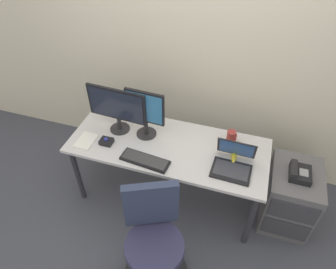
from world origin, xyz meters
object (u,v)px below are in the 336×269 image
at_px(coffee_mug, 231,136).
at_px(paper_notepad, 86,141).
at_px(desk_phone, 299,173).
at_px(monitor_side, 145,111).
at_px(office_chair, 154,242).
at_px(laptop, 233,163).
at_px(keyboard, 145,160).
at_px(file_cabinet, 289,197).
at_px(trackball_mouse, 106,141).
at_px(banana, 234,155).
at_px(monitor_main, 117,107).

height_order(coffee_mug, paper_notepad, coffee_mug).
relative_size(desk_phone, monitor_side, 0.44).
bearing_deg(paper_notepad, office_chair, -34.63).
bearing_deg(paper_notepad, laptop, 3.93).
relative_size(desk_phone, keyboard, 0.47).
bearing_deg(keyboard, file_cabinet, 14.69).
xyz_separation_m(monitor_side, paper_notepad, (-0.47, -0.25, -0.26)).
bearing_deg(desk_phone, trackball_mouse, -172.71).
height_order(office_chair, trackball_mouse, office_chair).
distance_m(file_cabinet, coffee_mug, 0.76).
relative_size(file_cabinet, monitor_side, 1.34).
height_order(desk_phone, paper_notepad, paper_notepad).
bearing_deg(banana, monitor_side, 177.11).
bearing_deg(keyboard, trackball_mouse, 165.87).
bearing_deg(file_cabinet, banana, -174.97).
height_order(monitor_main, laptop, monitor_main).
bearing_deg(desk_phone, banana, -176.64).
xyz_separation_m(file_cabinet, paper_notepad, (-1.82, -0.26, 0.40)).
bearing_deg(banana, monitor_main, 178.42).
distance_m(desk_phone, keyboard, 1.27).
height_order(monitor_side, coffee_mug, monitor_side).
bearing_deg(monitor_side, trackball_mouse, -143.25).
height_order(laptop, paper_notepad, laptop).
xyz_separation_m(laptop, paper_notepad, (-1.28, -0.09, -0.05)).
bearing_deg(banana, trackball_mouse, -170.79).
distance_m(office_chair, paper_notepad, 1.05).
height_order(monitor_side, keyboard, monitor_side).
bearing_deg(file_cabinet, keyboard, -165.31).
bearing_deg(file_cabinet, trackball_mouse, -172.18).
xyz_separation_m(file_cabinet, desk_phone, (-0.01, -0.02, 0.34)).
bearing_deg(coffee_mug, desk_phone, -14.01).
height_order(file_cabinet, paper_notepad, paper_notepad).
bearing_deg(monitor_main, trackball_mouse, -99.53).
distance_m(laptop, coffee_mug, 0.31).
xyz_separation_m(monitor_side, keyboard, (0.11, -0.32, -0.25)).
xyz_separation_m(monitor_main, laptop, (1.06, -0.15, -0.20)).
xyz_separation_m(monitor_main, trackball_mouse, (-0.03, -0.21, -0.23)).
xyz_separation_m(laptop, banana, (-0.01, 0.12, -0.03)).
bearing_deg(keyboard, banana, 21.81).
xyz_separation_m(file_cabinet, keyboard, (-1.24, -0.32, 0.41)).
distance_m(monitor_main, banana, 1.08).
height_order(office_chair, laptop, laptop).
relative_size(monitor_main, paper_notepad, 2.63).
relative_size(monitor_side, paper_notepad, 2.20).
distance_m(file_cabinet, keyboard, 1.34).
relative_size(file_cabinet, monitor_main, 1.12).
relative_size(monitor_main, banana, 2.88).
height_order(monitor_side, paper_notepad, monitor_side).
distance_m(file_cabinet, desk_phone, 0.34).
distance_m(trackball_mouse, paper_notepad, 0.19).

